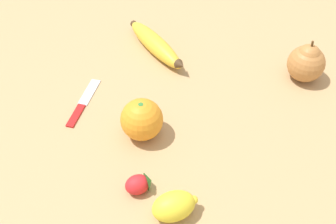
# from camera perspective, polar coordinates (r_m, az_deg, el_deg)

# --- Properties ---
(ground_plane) EXTENTS (3.00, 3.00, 0.00)m
(ground_plane) POSITION_cam_1_polar(r_m,az_deg,el_deg) (0.88, -0.96, 3.17)
(ground_plane) COLOR tan
(banana) EXTENTS (0.11, 0.23, 0.04)m
(banana) POSITION_cam_1_polar(r_m,az_deg,el_deg) (0.98, -1.81, 9.78)
(banana) COLOR gold
(banana) RESTS_ON ground_plane
(orange) EXTENTS (0.08, 0.08, 0.08)m
(orange) POSITION_cam_1_polar(r_m,az_deg,el_deg) (0.76, -3.83, -1.10)
(orange) COLOR orange
(orange) RESTS_ON ground_plane
(pear) EXTENTS (0.08, 0.08, 0.10)m
(pear) POSITION_cam_1_polar(r_m,az_deg,el_deg) (0.94, 19.46, 6.84)
(pear) COLOR #B2753D
(pear) RESTS_ON ground_plane
(strawberry) EXTENTS (0.06, 0.05, 0.04)m
(strawberry) POSITION_cam_1_polar(r_m,az_deg,el_deg) (0.70, -4.18, -10.38)
(strawberry) COLOR red
(strawberry) RESTS_ON ground_plane
(lemon) EXTENTS (0.09, 0.08, 0.05)m
(lemon) POSITION_cam_1_polar(r_m,az_deg,el_deg) (0.67, 0.88, -13.49)
(lemon) COLOR yellow
(lemon) RESTS_ON ground_plane
(paring_knife) EXTENTS (0.14, 0.08, 0.01)m
(paring_knife) POSITION_cam_1_polar(r_m,az_deg,el_deg) (0.87, -12.30, 1.23)
(paring_knife) COLOR silver
(paring_knife) RESTS_ON ground_plane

